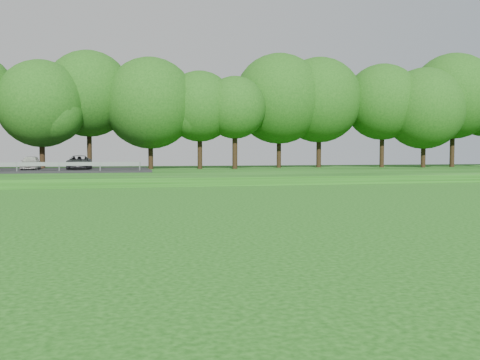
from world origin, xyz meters
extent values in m
cube|color=#113E0B|center=(0.00, 34.00, 0.30)|extent=(130.00, 30.00, 0.60)
cube|color=gray|center=(0.00, 20.00, 0.02)|extent=(130.00, 1.60, 0.04)
cube|color=black|center=(-24.00, 33.00, 0.69)|extent=(24.00, 9.00, 0.18)
imported|color=beige|center=(-22.00, 33.00, 1.38)|extent=(1.42, 3.52, 1.20)
imported|color=#37383C|center=(-18.00, 33.00, 1.38)|extent=(1.99, 4.32, 1.20)
camera|label=1|loc=(-15.20, -15.66, 2.27)|focal=40.00mm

